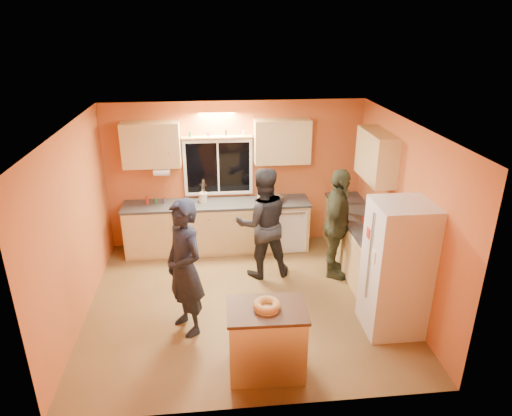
{
  "coord_description": "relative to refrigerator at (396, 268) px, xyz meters",
  "views": [
    {
      "loc": [
        -0.42,
        -5.68,
        3.85
      ],
      "look_at": [
        0.2,
        0.4,
        1.31
      ],
      "focal_mm": 32.0,
      "sensor_mm": 36.0,
      "label": 1
    }
  ],
  "objects": [
    {
      "name": "red_box",
      "position": [
        0.09,
        1.44,
        0.04
      ],
      "size": [
        0.19,
        0.17,
        0.07
      ],
      "primitive_type": "cube",
      "rotation": [
        0.0,
        0.0,
        -0.33
      ],
      "color": "#B32A1B",
      "rests_on": "right_counter"
    },
    {
      "name": "right_counter",
      "position": [
        0.06,
        1.3,
        -0.45
      ],
      "size": [
        0.62,
        1.84,
        0.9
      ],
      "color": "tan",
      "rests_on": "ground"
    },
    {
      "name": "refrigerator",
      "position": [
        0.0,
        0.0,
        0.0
      ],
      "size": [
        0.72,
        0.7,
        1.8
      ],
      "primitive_type": "cube",
      "color": "silver",
      "rests_on": "ground"
    },
    {
      "name": "utensil_crock",
      "position": [
        -2.47,
        2.56,
        0.09
      ],
      "size": [
        0.14,
        0.14,
        0.17
      ],
      "primitive_type": "cylinder",
      "color": "beige",
      "rests_on": "back_counter"
    },
    {
      "name": "back_counter",
      "position": [
        -1.88,
        2.5,
        -0.45
      ],
      "size": [
        4.23,
        0.62,
        0.9
      ],
      "color": "tan",
      "rests_on": "ground"
    },
    {
      "name": "bundt_pastry",
      "position": [
        -1.76,
        -0.66,
        0.01
      ],
      "size": [
        0.31,
        0.31,
        0.09
      ],
      "primitive_type": "torus",
      "color": "tan",
      "rests_on": "island"
    },
    {
      "name": "potted_plant",
      "position": [
        0.07,
        0.83,
        0.15
      ],
      "size": [
        0.33,
        0.31,
        0.3
      ],
      "primitive_type": "imported",
      "rotation": [
        0.0,
        0.0,
        -0.34
      ],
      "color": "gray",
      "rests_on": "right_counter"
    },
    {
      "name": "ground",
      "position": [
        -1.89,
        0.8,
        -0.9
      ],
      "size": [
        4.5,
        4.5,
        0.0
      ],
      "primitive_type": "plane",
      "color": "brown",
      "rests_on": "ground"
    },
    {
      "name": "room_shell",
      "position": [
        -1.77,
        1.21,
        0.72
      ],
      "size": [
        4.54,
        4.04,
        2.61
      ],
      "color": "#CB6634",
      "rests_on": "ground"
    },
    {
      "name": "person_left",
      "position": [
        -2.7,
        0.24,
        0.03
      ],
      "size": [
        0.74,
        0.81,
        1.85
      ],
      "primitive_type": "imported",
      "rotation": [
        0.0,
        0.0,
        -1.01
      ],
      "color": "black",
      "rests_on": "ground"
    },
    {
      "name": "mixing_bowl",
      "position": [
        -1.27,
        2.48,
        0.05
      ],
      "size": [
        0.49,
        0.49,
        0.1
      ],
      "primitive_type": "imported",
      "rotation": [
        0.0,
        0.0,
        -0.32
      ],
      "color": "black",
      "rests_on": "back_counter"
    },
    {
      "name": "person_center",
      "position": [
        -1.55,
        1.57,
        0.0
      ],
      "size": [
        0.94,
        0.77,
        1.8
      ],
      "primitive_type": "imported",
      "rotation": [
        0.0,
        0.0,
        3.24
      ],
      "color": "black",
      "rests_on": "ground"
    },
    {
      "name": "person_right",
      "position": [
        -0.39,
        1.42,
        -0.01
      ],
      "size": [
        0.84,
        1.13,
        1.79
      ],
      "primitive_type": "imported",
      "rotation": [
        0.0,
        0.0,
        1.14
      ],
      "color": "#323421",
      "rests_on": "ground"
    },
    {
      "name": "island",
      "position": [
        -1.76,
        -0.66,
        -0.46
      ],
      "size": [
        0.92,
        0.64,
        0.87
      ],
      "rotation": [
        0.0,
        0.0,
        -0.03
      ],
      "color": "tan",
      "rests_on": "ground"
    }
  ]
}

